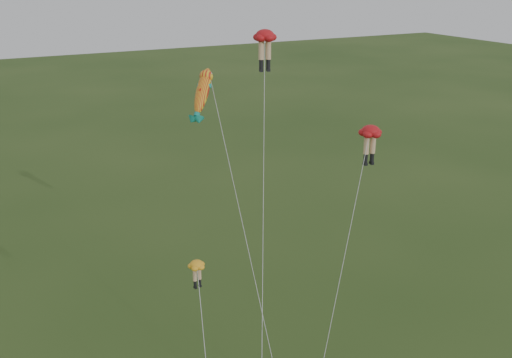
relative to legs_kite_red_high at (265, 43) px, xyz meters
name	(u,v)px	position (x,y,z in m)	size (l,w,h in m)	color
legs_kite_red_high	(265,43)	(0.00, 0.00, 0.00)	(7.87, 13.82, 19.74)	red
legs_kite_red_mid	(369,139)	(2.09, -8.77, -4.51)	(7.24, 5.53, 15.17)	red
legs_kite_yellow	(198,277)	(-8.71, -9.24, -10.32)	(2.12, 6.27, 9.39)	#FFAC20
fish_kite	(203,93)	(-4.62, -0.52, -2.76)	(2.60, 14.68, 17.77)	yellow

